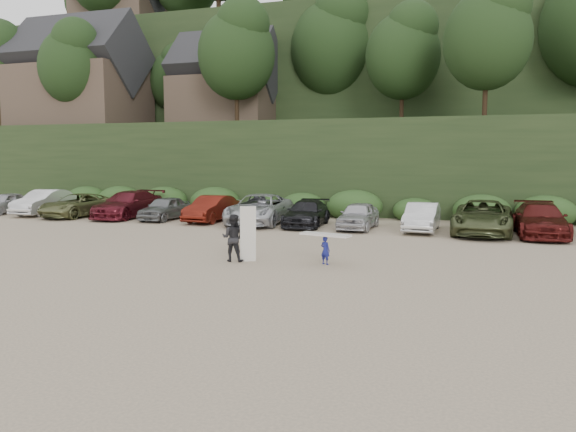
% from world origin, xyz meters
% --- Properties ---
extents(ground, '(120.00, 120.00, 0.00)m').
position_xyz_m(ground, '(0.00, 0.00, 0.00)').
color(ground, tan).
rests_on(ground, ground).
extents(hillside_backdrop, '(90.00, 41.50, 28.00)m').
position_xyz_m(hillside_backdrop, '(-0.26, 35.93, 11.22)').
color(hillside_backdrop, black).
rests_on(hillside_backdrop, ground).
extents(parked_cars, '(36.61, 6.30, 1.64)m').
position_xyz_m(parked_cars, '(-3.13, 9.89, 0.76)').
color(parked_cars, '#A7A6AB').
rests_on(parked_cars, ground).
extents(child_surfer, '(1.88, 0.91, 1.09)m').
position_xyz_m(child_surfer, '(2.84, -0.02, 0.74)').
color(child_surfer, navy).
rests_on(child_surfer, ground).
extents(adult_surfer, '(1.32, 0.73, 2.00)m').
position_xyz_m(adult_surfer, '(-0.39, -0.51, 0.86)').
color(adult_surfer, black).
rests_on(adult_surfer, ground).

